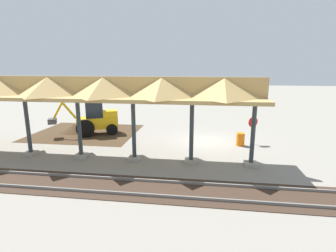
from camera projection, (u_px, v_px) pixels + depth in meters
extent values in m
plane|color=gray|center=(205.00, 141.00, 19.41)|extent=(120.00, 120.00, 0.00)
cube|color=#42301E|center=(86.00, 133.00, 21.96)|extent=(8.33, 7.00, 0.01)
cube|color=#9E998E|center=(251.00, 164.00, 14.69)|extent=(0.70, 0.70, 0.20)
cylinder|color=#2D383D|center=(253.00, 135.00, 14.31)|extent=(0.24, 0.24, 3.60)
cube|color=#9E998E|center=(191.00, 161.00, 15.14)|extent=(0.70, 0.70, 0.20)
cylinder|color=#2D383D|center=(192.00, 133.00, 14.76)|extent=(0.24, 0.24, 3.60)
cube|color=#9E998E|center=(135.00, 158.00, 15.59)|extent=(0.70, 0.70, 0.20)
cylinder|color=#2D383D|center=(134.00, 131.00, 15.21)|extent=(0.24, 0.24, 3.60)
cube|color=#9E998E|center=(81.00, 156.00, 16.04)|extent=(0.70, 0.70, 0.20)
cylinder|color=#2D383D|center=(79.00, 129.00, 15.66)|extent=(0.24, 0.24, 3.60)
cube|color=#9E998E|center=(31.00, 153.00, 16.49)|extent=(0.70, 0.70, 0.20)
cylinder|color=#2D383D|center=(28.00, 127.00, 16.11)|extent=(0.24, 0.24, 3.60)
cube|color=tan|center=(77.00, 97.00, 15.23)|extent=(21.32, 3.20, 0.20)
cube|color=tan|center=(76.00, 86.00, 15.08)|extent=(21.32, 0.20, 1.10)
pyramid|color=tan|center=(224.00, 87.00, 13.96)|extent=(3.02, 3.20, 1.10)
pyramid|color=tan|center=(162.00, 87.00, 14.41)|extent=(3.02, 3.20, 1.10)
pyramid|color=tan|center=(104.00, 86.00, 14.86)|extent=(3.02, 3.20, 1.10)
pyramid|color=tan|center=(49.00, 86.00, 15.31)|extent=(3.02, 3.20, 1.10)
cube|color=slate|center=(205.00, 184.00, 12.25)|extent=(60.00, 0.08, 0.15)
cube|color=slate|center=(205.00, 199.00, 10.87)|extent=(60.00, 0.08, 0.15)
cube|color=#38281E|center=(205.00, 192.00, 11.57)|extent=(60.00, 2.58, 0.03)
cylinder|color=gray|center=(252.00, 132.00, 18.60)|extent=(0.06, 0.06, 1.80)
cylinder|color=red|center=(253.00, 122.00, 18.44)|extent=(0.68, 0.39, 0.76)
cube|color=#EAB214|center=(97.00, 123.00, 21.31)|extent=(3.45, 2.57, 0.90)
cube|color=#1E262D|center=(94.00, 109.00, 20.99)|extent=(1.68, 1.62, 1.40)
cube|color=#EAB214|center=(110.00, 113.00, 21.46)|extent=(1.51, 1.49, 0.50)
cylinder|color=black|center=(85.00, 125.00, 21.74)|extent=(1.39, 0.88, 1.40)
cylinder|color=black|center=(85.00, 129.00, 20.42)|extent=(1.39, 0.88, 1.40)
cylinder|color=black|center=(110.00, 126.00, 22.36)|extent=(0.94, 0.66, 0.90)
cylinder|color=black|center=(112.00, 130.00, 21.15)|extent=(0.94, 0.66, 0.90)
cylinder|color=#EAB214|center=(69.00, 110.00, 20.44)|extent=(1.04, 0.63, 1.41)
cylinder|color=#EAB214|center=(57.00, 112.00, 20.19)|extent=(0.93, 0.56, 1.50)
cube|color=#47474C|center=(52.00, 121.00, 20.22)|extent=(0.89, 0.98, 0.40)
cone|color=#42301E|center=(75.00, 131.00, 22.39)|extent=(5.13, 5.13, 1.25)
cylinder|color=orange|center=(240.00, 139.00, 18.35)|extent=(0.56, 0.56, 0.90)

